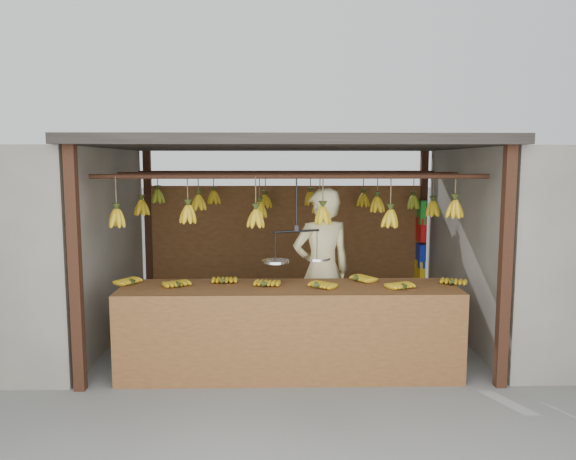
{
  "coord_description": "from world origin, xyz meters",
  "views": [
    {
      "loc": [
        -0.14,
        -6.63,
        2.15
      ],
      "look_at": [
        0.0,
        0.3,
        1.3
      ],
      "focal_mm": 35.0,
      "sensor_mm": 36.0,
      "label": 1
    }
  ],
  "objects": [
    {
      "name": "stall",
      "position": [
        0.0,
        0.33,
        1.97
      ],
      "size": [
        4.3,
        3.3,
        2.4
      ],
      "color": "black",
      "rests_on": "ground"
    },
    {
      "name": "balance_scale",
      "position": [
        0.06,
        -1.0,
        1.2
      ],
      "size": [
        0.7,
        0.42,
        0.86
      ],
      "color": "black",
      "rests_on": "ground"
    },
    {
      "name": "vendor",
      "position": [
        0.36,
        -0.5,
        0.93
      ],
      "size": [
        0.78,
        0.62,
        1.87
      ],
      "primitive_type": "imported",
      "rotation": [
        0.0,
        0.0,
        3.44
      ],
      "color": "beige",
      "rests_on": "ground"
    },
    {
      "name": "counter",
      "position": [
        -0.01,
        -1.23,
        0.71
      ],
      "size": [
        3.51,
        0.77,
        0.96
      ],
      "color": "brown",
      "rests_on": "ground"
    },
    {
      "name": "bag_bundles",
      "position": [
        1.94,
        1.35,
        0.99
      ],
      "size": [
        0.08,
        0.26,
        1.21
      ],
      "color": "#199926",
      "rests_on": "ground"
    },
    {
      "name": "ground",
      "position": [
        0.0,
        0.0,
        0.0
      ],
      "size": [
        80.0,
        80.0,
        0.0
      ],
      "primitive_type": "plane",
      "color": "#5B5B57"
    },
    {
      "name": "hanging_bananas",
      "position": [
        -0.0,
        0.0,
        1.62
      ],
      "size": [
        3.64,
        2.23,
        0.39
      ],
      "color": "gold",
      "rests_on": "ground"
    }
  ]
}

